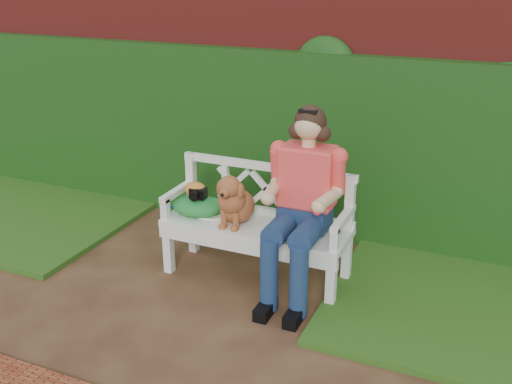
% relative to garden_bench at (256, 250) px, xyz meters
% --- Properties ---
extents(ground, '(60.00, 60.00, 0.00)m').
position_rel_garden_bench_xyz_m(ground, '(-0.46, -0.67, -0.24)').
color(ground, '#3C2214').
extents(brick_wall, '(10.00, 0.30, 2.20)m').
position_rel_garden_bench_xyz_m(brick_wall, '(-0.46, 1.23, 0.86)').
color(brick_wall, maroon).
rests_on(brick_wall, ground).
extents(ivy_hedge, '(10.00, 0.18, 1.70)m').
position_rel_garden_bench_xyz_m(ivy_hedge, '(-0.46, 1.01, 0.61)').
color(ivy_hedge, '#1B4C10').
rests_on(ivy_hedge, ground).
extents(grass_left, '(2.60, 2.00, 0.05)m').
position_rel_garden_bench_xyz_m(grass_left, '(-2.86, 0.23, -0.21)').
color(grass_left, '#244716').
rests_on(grass_left, ground).
extents(grass_right, '(2.60, 2.00, 0.05)m').
position_rel_garden_bench_xyz_m(grass_right, '(1.94, 0.23, -0.21)').
color(grass_right, '#244716').
rests_on(grass_right, ground).
extents(garden_bench, '(1.61, 0.69, 0.48)m').
position_rel_garden_bench_xyz_m(garden_bench, '(0.00, 0.00, 0.00)').
color(garden_bench, white).
rests_on(garden_bench, ground).
extents(seated_woman, '(0.69, 0.88, 1.48)m').
position_rel_garden_bench_xyz_m(seated_woman, '(0.41, -0.02, 0.50)').
color(seated_woman, '#D9465C').
rests_on(seated_woman, ground).
extents(dog, '(0.34, 0.43, 0.44)m').
position_rel_garden_bench_xyz_m(dog, '(-0.15, -0.06, 0.46)').
color(dog, '#A55622').
rests_on(dog, garden_bench).
extents(tennis_racket, '(0.60, 0.27, 0.03)m').
position_rel_garden_bench_xyz_m(tennis_racket, '(-0.42, 0.00, 0.25)').
color(tennis_racket, white).
rests_on(tennis_racket, garden_bench).
extents(green_bag, '(0.50, 0.43, 0.15)m').
position_rel_garden_bench_xyz_m(green_bag, '(-0.52, -0.01, 0.31)').
color(green_bag, '#2A7C28').
rests_on(green_bag, garden_bench).
extents(camera_item, '(0.14, 0.11, 0.09)m').
position_rel_garden_bench_xyz_m(camera_item, '(-0.50, -0.02, 0.43)').
color(camera_item, black).
rests_on(camera_item, green_bag).
extents(baseball_glove, '(0.22, 0.18, 0.12)m').
position_rel_garden_bench_xyz_m(baseball_glove, '(-0.55, 0.00, 0.45)').
color(baseball_glove, '#BB7427').
rests_on(baseball_glove, green_bag).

